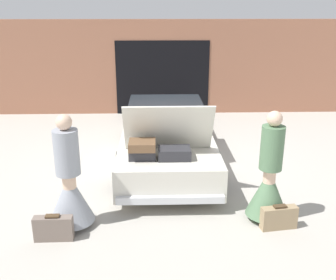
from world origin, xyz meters
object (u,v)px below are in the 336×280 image
car (166,135)px  suitcase_beside_right_person (279,218)px  person_right (269,182)px  person_left (70,188)px  suitcase_beside_left_person (54,228)px

car → suitcase_beside_right_person: (1.61, -2.89, -0.37)m
car → person_right: bearing=-60.1°
person_left → suitcase_beside_right_person: (3.10, -0.19, -0.44)m
suitcase_beside_right_person → person_right: bearing=110.7°
person_right → suitcase_beside_right_person: 0.54m
suitcase_beside_left_person → suitcase_beside_right_person: (3.28, 0.20, -0.01)m
person_left → person_right: (2.99, 0.09, 0.00)m
car → suitcase_beside_left_person: bearing=-118.5°
car → person_left: size_ratio=2.82×
person_left → suitcase_beside_right_person: person_left is taller
person_right → suitcase_beside_right_person: (0.11, -0.29, -0.44)m
car → suitcase_beside_right_person: size_ratio=8.79×
car → person_left: 3.08m
car → person_right: (1.50, -2.60, 0.07)m
car → person_right: person_right is taller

